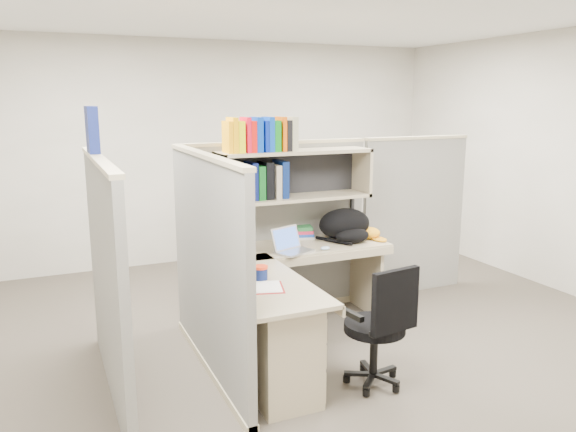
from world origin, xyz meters
name	(u,v)px	position (x,y,z in m)	size (l,w,h in m)	color
ground	(319,350)	(0.00, 0.00, 0.00)	(6.00, 6.00, 0.00)	#3D372F
room_shell	(321,150)	(0.00, 0.00, 1.62)	(6.00, 6.00, 6.00)	#AAA79A
cubicle	(256,234)	(-0.37, 0.45, 0.91)	(3.79, 1.84, 1.95)	#5C5C57
desk	(287,319)	(-0.41, -0.29, 0.44)	(1.74, 1.75, 0.73)	gray
laptop	(294,240)	(-0.05, 0.37, 0.84)	(0.30, 0.30, 0.22)	#B4B4B9
backpack	(348,225)	(0.56, 0.54, 0.88)	(0.49, 0.38, 0.29)	black
orange_cap	(370,233)	(0.80, 0.54, 0.78)	(0.19, 0.22, 0.10)	orange
snack_canister	(261,272)	(-0.57, -0.18, 0.78)	(0.10, 0.10, 0.10)	#0D1A51
tissue_box	(241,282)	(-0.81, -0.47, 0.83)	(0.13, 0.13, 0.20)	#8E6751
mouse	(325,248)	(0.23, 0.34, 0.75)	(0.09, 0.06, 0.03)	#9ABBDA
paper_cup	(280,237)	(-0.03, 0.72, 0.78)	(0.08, 0.08, 0.11)	white
book_stack	(304,232)	(0.25, 0.82, 0.78)	(0.17, 0.22, 0.11)	slate
loose_paper	(267,287)	(-0.59, -0.35, 0.73)	(0.19, 0.25, 0.00)	white
task_chair	(378,345)	(0.10, -0.70, 0.32)	(0.50, 0.46, 0.91)	black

